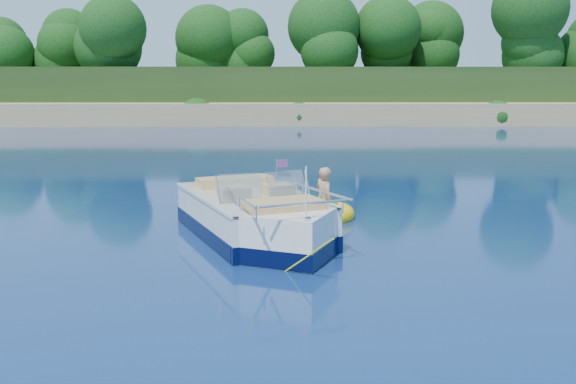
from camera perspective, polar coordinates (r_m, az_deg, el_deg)
name	(u,v)px	position (r m, az deg, el deg)	size (l,w,h in m)	color
ground	(341,295)	(9.39, 4.71, -9.09)	(160.00, 160.00, 0.00)	#0B1C4F
shoreline	(287,99)	(72.64, -0.06, 8.26)	(170.00, 59.00, 6.00)	#997A59
treeline	(291,47)	(49.92, 0.31, 12.77)	(150.00, 7.12, 8.19)	black
motorboat	(258,221)	(12.39, -2.65, -2.58)	(3.42, 5.45, 1.93)	white
tow_tube	(321,213)	(14.42, 2.99, -1.90)	(1.65, 1.65, 0.39)	#FFC306
boy	(322,218)	(14.46, 3.08, -2.28)	(0.55, 0.36, 1.51)	tan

